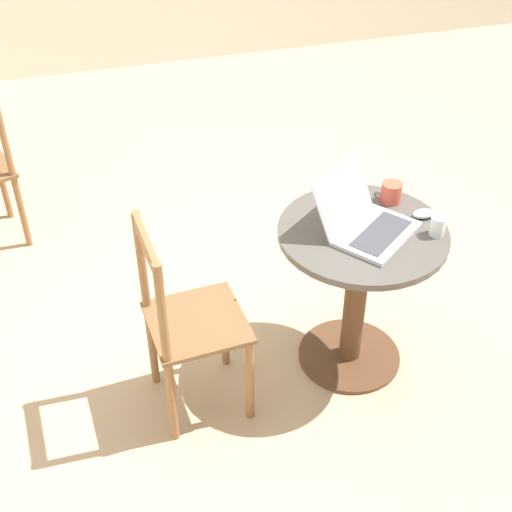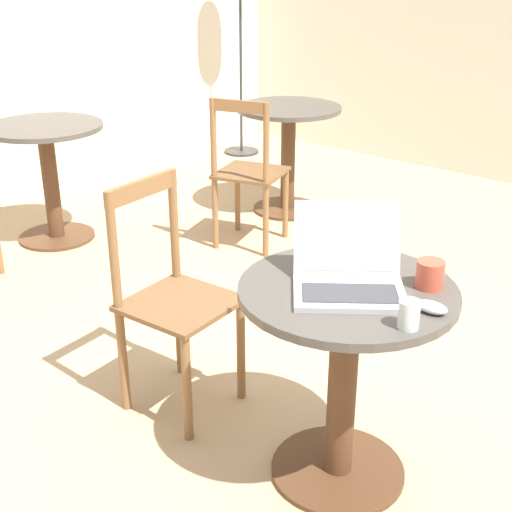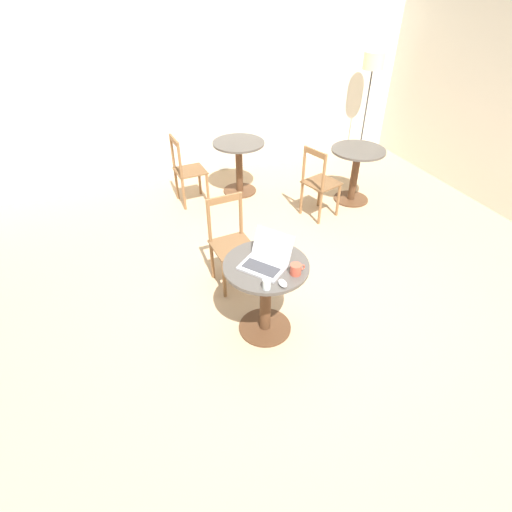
# 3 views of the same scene
# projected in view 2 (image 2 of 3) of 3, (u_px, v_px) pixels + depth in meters

# --- Properties ---
(ground_plane) EXTENTS (16.00, 16.00, 0.00)m
(ground_plane) POSITION_uv_depth(u_px,v_px,m) (354.00, 387.00, 3.06)
(ground_plane) COLOR tan
(cafe_table_near) EXTENTS (0.71, 0.71, 0.74)m
(cafe_table_near) POSITION_uv_depth(u_px,v_px,m) (344.00, 350.00, 2.36)
(cafe_table_near) COLOR #51331E
(cafe_table_near) RESTS_ON ground_plane
(cafe_table_mid) EXTENTS (0.71, 0.71, 0.74)m
(cafe_table_mid) POSITION_uv_depth(u_px,v_px,m) (288.00, 140.00, 4.89)
(cafe_table_mid) COLOR #51331E
(cafe_table_mid) RESTS_ON ground_plane
(cafe_table_far) EXTENTS (0.71, 0.71, 0.74)m
(cafe_table_far) POSITION_uv_depth(u_px,v_px,m) (48.00, 162.00, 4.41)
(cafe_table_far) COLOR #51331E
(cafe_table_far) RESTS_ON ground_plane
(chair_near_back) EXTENTS (0.41, 0.41, 0.93)m
(chair_near_back) POSITION_uv_depth(u_px,v_px,m) (172.00, 300.00, 2.80)
(chair_near_back) COLOR brown
(chair_near_back) RESTS_ON ground_plane
(chair_mid_left) EXTENTS (0.48, 0.48, 0.93)m
(chair_mid_left) POSITION_uv_depth(u_px,v_px,m) (248.00, 174.00, 4.32)
(chair_mid_left) COLOR brown
(chair_mid_left) RESTS_ON ground_plane
(laptop) EXTENTS (0.48, 0.48, 0.24)m
(laptop) POSITION_uv_depth(u_px,v_px,m) (349.00, 274.00, 2.25)
(laptop) COLOR #B7B7BC
(laptop) RESTS_ON cafe_table_near
(mouse) EXTENTS (0.06, 0.10, 0.03)m
(mouse) POSITION_uv_depth(u_px,v_px,m) (432.00, 307.00, 2.11)
(mouse) COLOR #B7B7BC
(mouse) RESTS_ON cafe_table_near
(mug) EXTENTS (0.13, 0.09, 0.09)m
(mug) POSITION_uv_depth(u_px,v_px,m) (430.00, 274.00, 2.26)
(mug) COLOR #C64C38
(mug) RESTS_ON cafe_table_near
(drinking_glass) EXTENTS (0.06, 0.06, 0.09)m
(drinking_glass) POSITION_uv_depth(u_px,v_px,m) (409.00, 314.00, 2.02)
(drinking_glass) COLOR silver
(drinking_glass) RESTS_ON cafe_table_near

